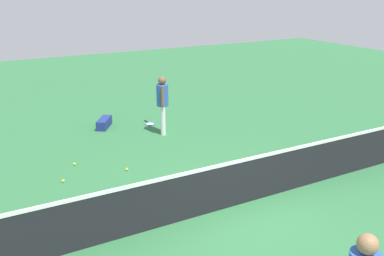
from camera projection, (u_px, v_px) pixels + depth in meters
The scene contains 10 objects.
ground_plane at pixel (234, 206), 8.53m from camera, with size 40.00×40.00×0.00m, color #2D6B3D.
court_net at pixel (235, 183), 8.37m from camera, with size 10.09×0.09×1.07m.
player_near_side at pixel (163, 100), 12.27m from camera, with size 0.45×0.51×1.70m.
tennis_racket_near_player at pixel (150, 124), 13.44m from camera, with size 0.32×0.59×0.03m.
tennis_ball_near_player at pixel (127, 169), 10.10m from camera, with size 0.07×0.07×0.07m, color #C6E033.
tennis_ball_by_net at pixel (63, 181), 9.51m from camera, with size 0.07×0.07×0.07m, color #C6E033.
tennis_ball_midcourt at pixel (81, 224), 7.83m from camera, with size 0.07×0.07×0.07m, color #C6E033.
tennis_ball_baseline at pixel (75, 164), 10.40m from camera, with size 0.07×0.07×0.07m, color #C6E033.
tennis_ball_stray_left at pixel (330, 161), 10.57m from camera, with size 0.07×0.07×0.07m, color #C6E033.
equipment_bag at pixel (105, 123), 13.12m from camera, with size 0.68×0.82×0.28m.
Camera 1 is at (4.40, 6.23, 4.20)m, focal length 40.18 mm.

